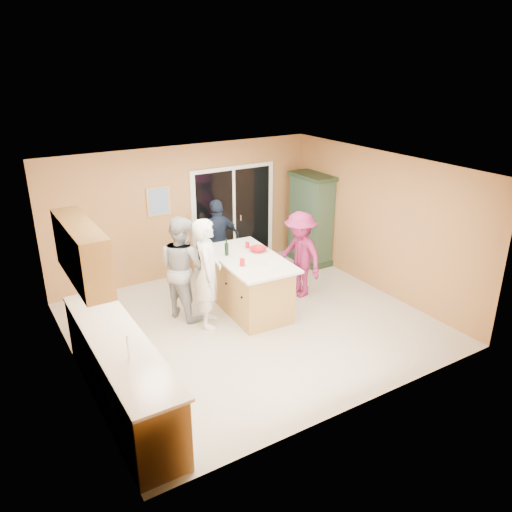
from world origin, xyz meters
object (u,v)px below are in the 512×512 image
green_hutch (311,220)px  woman_magenta (300,255)px  kitchen_island (249,285)px  woman_white (208,273)px  woman_grey (182,267)px  woman_navy (218,241)px

green_hutch → woman_magenta: (-1.17, -1.22, -0.13)m
kitchen_island → woman_magenta: woman_magenta is taller
woman_white → woman_grey: (-0.22, 0.52, -0.03)m
woman_grey → green_hutch: bearing=-95.2°
woman_white → woman_grey: bearing=50.9°
kitchen_island → woman_grey: size_ratio=1.09×
woman_white → woman_magenta: size_ratio=1.14×
kitchen_island → woman_magenta: size_ratio=1.20×
kitchen_island → woman_magenta: 1.13m
green_hutch → woman_white: bearing=-156.4°
green_hutch → woman_magenta: green_hutch is taller
green_hutch → woman_grey: bearing=-165.9°
woman_navy → woman_magenta: woman_navy is taller
kitchen_island → woman_white: 0.95m
green_hutch → woman_navy: bearing=175.8°
woman_grey → woman_white: bearing=-176.4°
kitchen_island → woman_magenta: bearing=4.3°
kitchen_island → green_hutch: bearing=32.3°
woman_grey → woman_magenta: size_ratio=1.10×
woman_navy → woman_magenta: size_ratio=1.03×
woman_grey → kitchen_island: bearing=-130.7°
woman_magenta → kitchen_island: bearing=-94.4°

